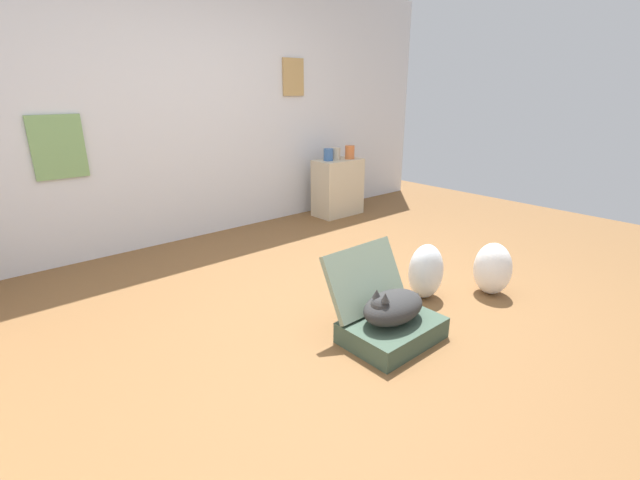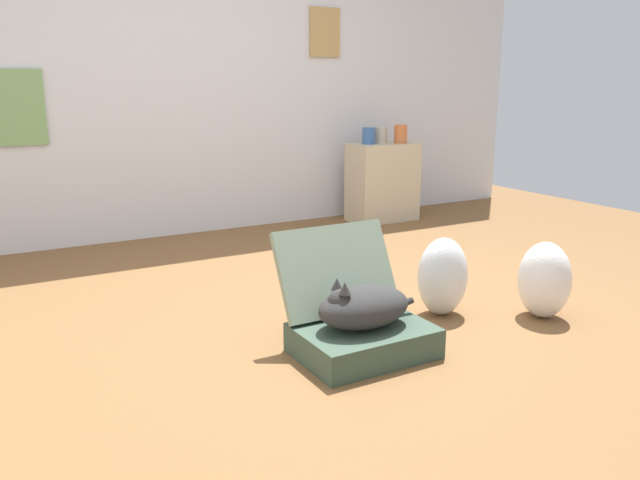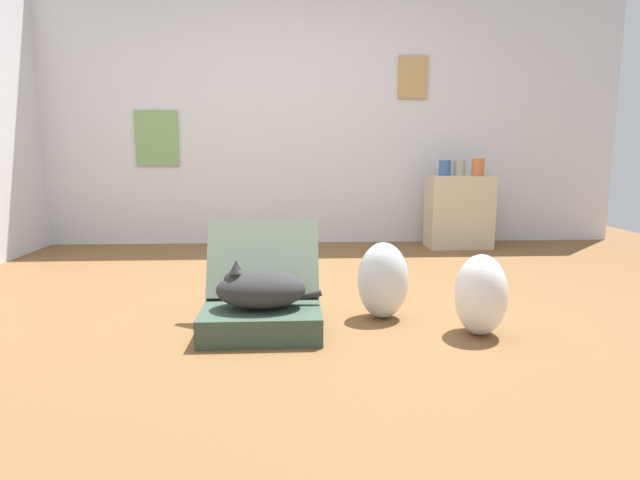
{
  "view_description": "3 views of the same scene",
  "coord_description": "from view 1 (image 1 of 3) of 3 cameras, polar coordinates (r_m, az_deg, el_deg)",
  "views": [
    {
      "loc": [
        -2.1,
        -1.99,
        1.48
      ],
      "look_at": [
        -0.23,
        0.15,
        0.5
      ],
      "focal_mm": 24.59,
      "sensor_mm": 36.0,
      "label": 1
    },
    {
      "loc": [
        -1.68,
        -2.7,
        1.2
      ],
      "look_at": [
        -0.13,
        0.03,
        0.41
      ],
      "focal_mm": 35.59,
      "sensor_mm": 36.0,
      "label": 2
    },
    {
      "loc": [
        -0.05,
        -3.0,
        0.89
      ],
      "look_at": [
        0.11,
        -0.12,
        0.41
      ],
      "focal_mm": 29.51,
      "sensor_mm": 36.0,
      "label": 3
    }
  ],
  "objects": [
    {
      "name": "vase_round",
      "position": [
        5.36,
        2.07,
        11.2
      ],
      "size": [
        0.11,
        0.11,
        0.14
      ],
      "primitive_type": "cylinder",
      "color": "#B7AD99",
      "rests_on": "side_table"
    },
    {
      "name": "plastic_bag_white",
      "position": [
        3.33,
        13.61,
        -3.99
      ],
      "size": [
        0.28,
        0.24,
        0.42
      ],
      "primitive_type": "ellipsoid",
      "color": "silver",
      "rests_on": "ground"
    },
    {
      "name": "suitcase_lid",
      "position": [
        2.82,
        5.9,
        -5.01
      ],
      "size": [
        0.59,
        0.23,
        0.4
      ],
      "primitive_type": "cube",
      "rotation": [
        1.1,
        0.0,
        0.0
      ],
      "color": "gray",
      "rests_on": "suitcase_base"
    },
    {
      "name": "suitcase_base",
      "position": [
        2.8,
        9.34,
        -11.49
      ],
      "size": [
        0.59,
        0.43,
        0.14
      ],
      "primitive_type": "cube",
      "color": "#384C3D",
      "rests_on": "ground"
    },
    {
      "name": "vase_short",
      "position": [
        5.4,
        3.89,
        11.34
      ],
      "size": [
        0.11,
        0.11,
        0.16
      ],
      "primitive_type": "cylinder",
      "color": "#CC6B38",
      "rests_on": "side_table"
    },
    {
      "name": "cat",
      "position": [
        2.72,
        9.41,
        -8.59
      ],
      "size": [
        0.52,
        0.28,
        0.24
      ],
      "color": "#2D2D2D",
      "rests_on": "suitcase_base"
    },
    {
      "name": "wall_back",
      "position": [
        4.74,
        -15.39,
        16.23
      ],
      "size": [
        6.4,
        0.15,
        2.6
      ],
      "color": "silver",
      "rests_on": "ground"
    },
    {
      "name": "ground_plane",
      "position": [
        3.25,
        4.96,
        -8.13
      ],
      "size": [
        7.68,
        7.68,
        0.0
      ],
      "primitive_type": "plane",
      "color": "brown",
      "rests_on": "ground"
    },
    {
      "name": "vase_tall",
      "position": [
        5.24,
        1.09,
        11.05
      ],
      "size": [
        0.11,
        0.11,
        0.14
      ],
      "primitive_type": "cylinder",
      "color": "#38609E",
      "rests_on": "side_table"
    },
    {
      "name": "side_table",
      "position": [
        5.4,
        2.33,
        6.86
      ],
      "size": [
        0.59,
        0.33,
        0.68
      ],
      "primitive_type": "cube",
      "color": "beige",
      "rests_on": "ground"
    },
    {
      "name": "plastic_bag_clear",
      "position": [
        3.55,
        21.54,
        -3.49
      ],
      "size": [
        0.25,
        0.28,
        0.4
      ],
      "primitive_type": "ellipsoid",
      "color": "white",
      "rests_on": "ground"
    }
  ]
}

